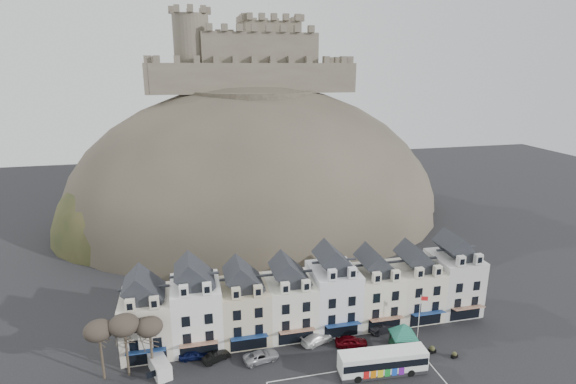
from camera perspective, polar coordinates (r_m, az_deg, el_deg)
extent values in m
cube|color=beige|center=(67.96, -17.44, -15.53)|extent=(6.80, 8.00, 8.00)
cube|color=black|center=(65.47, -17.82, -11.62)|extent=(6.80, 5.76, 2.80)
cube|color=beige|center=(62.61, -19.43, -13.42)|extent=(1.20, 0.80, 1.60)
cube|color=beige|center=(62.30, -16.62, -13.31)|extent=(1.20, 0.80, 1.60)
cube|color=black|center=(66.03, -17.47, -19.33)|extent=(5.10, 0.06, 2.20)
cube|color=navy|center=(64.75, -17.61, -18.73)|extent=(5.10, 1.29, 0.43)
cube|color=white|center=(67.34, -11.52, -14.79)|extent=(6.80, 8.00, 9.20)
cube|color=black|center=(64.62, -11.80, -10.35)|extent=(6.80, 5.76, 2.80)
cube|color=white|center=(61.54, -13.10, -12.14)|extent=(1.20, 0.80, 1.60)
cube|color=white|center=(61.56, -10.26, -11.96)|extent=(1.20, 0.80, 1.60)
cube|color=black|center=(65.71, -11.22, -19.04)|extent=(5.10, 0.06, 2.20)
cube|color=maroon|center=(64.42, -11.25, -18.42)|extent=(5.10, 1.29, 0.43)
cube|color=beige|center=(68.02, -5.57, -14.77)|extent=(6.80, 8.00, 8.00)
cube|color=black|center=(65.53, -5.69, -10.85)|extent=(6.80, 5.76, 2.80)
cube|color=beige|center=(62.35, -6.62, -12.67)|extent=(1.20, 0.80, 1.60)
cube|color=beige|center=(62.69, -3.84, -12.43)|extent=(1.20, 0.80, 1.60)
cube|color=black|center=(66.09, -5.00, -18.53)|extent=(5.10, 0.06, 2.20)
cube|color=navy|center=(64.82, -4.94, -17.91)|extent=(5.10, 1.29, 0.43)
cube|color=white|center=(69.07, 0.20, -14.18)|extent=(6.80, 8.00, 8.00)
cube|color=black|center=(66.62, 0.21, -10.30)|extent=(6.80, 5.76, 2.80)
cube|color=white|center=(63.33, -0.37, -12.08)|extent=(1.20, 0.80, 1.60)
cube|color=white|center=(63.98, 2.30, -11.78)|extent=(1.20, 0.80, 1.60)
cube|color=black|center=(67.17, 1.04, -17.85)|extent=(5.10, 0.06, 2.20)
cube|color=maroon|center=(65.91, 1.19, -17.22)|extent=(5.10, 1.29, 0.43)
cube|color=white|center=(70.46, 5.73, -13.05)|extent=(6.80, 8.00, 9.20)
cube|color=black|center=(67.86, 5.87, -8.76)|extent=(6.80, 5.76, 2.80)
cube|color=white|center=(64.47, 5.63, -10.43)|extent=(1.20, 0.80, 1.60)
cube|color=white|center=(65.42, 8.15, -10.11)|extent=(1.20, 0.80, 1.60)
cube|color=black|center=(68.90, 6.78, -17.01)|extent=(5.10, 0.06, 2.20)
cube|color=navy|center=(67.67, 7.02, -16.38)|extent=(5.10, 1.29, 0.43)
cube|color=#EEE7CE|center=(73.03, 10.90, -12.71)|extent=(6.80, 8.00, 8.00)
cube|color=black|center=(70.72, 11.12, -9.00)|extent=(6.80, 5.76, 2.80)
cube|color=#EEE7CE|center=(67.33, 11.19, -10.62)|extent=(1.20, 0.80, 1.60)
cube|color=#EEE7CE|center=(68.54, 13.51, -10.27)|extent=(1.20, 0.80, 1.60)
cube|color=black|center=(71.24, 12.14, -16.08)|extent=(5.10, 0.06, 2.20)
cube|color=maroon|center=(70.05, 12.44, -15.45)|extent=(5.10, 1.29, 0.43)
cube|color=silver|center=(75.86, 15.71, -11.90)|extent=(6.80, 8.00, 8.00)
cube|color=black|center=(73.63, 16.01, -8.31)|extent=(6.80, 5.76, 2.80)
cube|color=silver|center=(70.24, 16.33, -9.82)|extent=(1.20, 0.80, 1.60)
cube|color=silver|center=(71.68, 18.45, -9.47)|extent=(1.20, 0.80, 1.60)
cube|color=black|center=(74.13, 17.08, -15.10)|extent=(5.10, 0.06, 2.20)
cube|color=navy|center=(72.99, 17.43, -14.47)|extent=(5.10, 1.29, 0.43)
cube|color=silver|center=(78.90, 20.15, -10.69)|extent=(6.80, 8.00, 9.20)
cube|color=black|center=(76.59, 20.56, -6.79)|extent=(6.80, 5.76, 2.80)
cube|color=silver|center=(73.19, 21.10, -8.17)|extent=(1.20, 0.80, 1.60)
cube|color=silver|center=(74.85, 23.02, -7.84)|extent=(1.20, 0.80, 1.60)
cube|color=black|center=(77.51, 21.57, -14.10)|extent=(5.10, 0.06, 2.20)
cube|color=maroon|center=(76.43, 21.96, -13.48)|extent=(5.10, 1.29, 0.43)
ellipsoid|color=#3B362D|center=(119.86, -4.22, -2.97)|extent=(96.00, 76.00, 68.00)
ellipsoid|color=#2B371B|center=(113.04, -14.84, -4.66)|extent=(52.00, 44.00, 42.00)
ellipsoid|color=#3B362D|center=(129.18, 6.06, -1.62)|extent=(56.00, 48.00, 46.00)
ellipsoid|color=#2B371B|center=(106.30, -5.15, -5.50)|extent=(40.00, 28.00, 28.00)
ellipsoid|color=#3B362D|center=(110.75, 1.90, -4.54)|extent=(36.00, 28.00, 24.00)
cylinder|color=#3B362D|center=(113.74, -4.54, 11.98)|extent=(30.00, 30.00, 3.00)
cube|color=brown|center=(109.58, -4.26, 14.20)|extent=(48.00, 2.20, 7.00)
cube|color=brown|center=(129.36, -5.72, 14.41)|extent=(48.00, 2.20, 7.00)
cube|color=brown|center=(118.39, -16.96, 13.70)|extent=(2.20, 22.00, 7.00)
cube|color=brown|center=(125.22, 6.23, 14.35)|extent=(2.20, 22.00, 7.00)
cube|color=brown|center=(119.76, -4.13, 16.97)|extent=(28.00, 18.00, 10.00)
cube|color=brown|center=(122.47, -2.36, 17.67)|extent=(14.00, 12.00, 13.00)
cylinder|color=brown|center=(114.24, -12.08, 16.73)|extent=(8.40, 8.40, 18.00)
cylinder|color=silver|center=(123.09, -2.41, 21.86)|extent=(0.16, 0.16, 5.00)
cylinder|color=#3B3325|center=(64.67, -22.53, -19.01)|extent=(0.32, 0.32, 5.74)
ellipsoid|color=#383028|center=(62.50, -22.94, -15.90)|extent=(3.61, 3.61, 2.54)
cylinder|color=#3B3325|center=(64.12, -19.75, -18.87)|extent=(0.32, 0.32, 6.02)
ellipsoid|color=#383028|center=(61.84, -20.13, -15.58)|extent=(3.78, 3.78, 2.67)
cylinder|color=#3B3325|center=(63.94, -16.91, -19.01)|extent=(0.32, 0.32, 5.46)
ellipsoid|color=#383028|center=(61.84, -17.21, -16.02)|extent=(3.43, 3.43, 2.42)
cube|color=#262628|center=(63.81, 11.85, -21.31)|extent=(11.59, 3.39, 0.52)
cube|color=white|center=(62.91, 11.93, -20.20)|extent=(11.59, 3.34, 2.62)
cube|color=black|center=(62.82, 11.94, -20.10)|extent=(11.37, 3.40, 0.99)
cube|color=white|center=(62.22, 12.00, -19.32)|extent=(11.36, 3.22, 0.26)
cube|color=orange|center=(64.39, 16.95, -18.56)|extent=(0.14, 1.25, 0.29)
cylinder|color=black|center=(64.07, 15.33, -21.28)|extent=(1.02, 0.40, 1.00)
cylinder|color=black|center=(65.77, 14.44, -20.11)|extent=(1.02, 0.40, 1.00)
cylinder|color=black|center=(61.80, 8.85, -22.42)|extent=(1.02, 0.40, 1.00)
cylinder|color=black|center=(63.56, 8.14, -21.15)|extent=(1.02, 0.40, 1.00)
cube|color=black|center=(68.54, 12.82, -17.59)|extent=(0.18, 0.18, 2.48)
cube|color=black|center=(69.35, 15.13, -17.32)|extent=(0.18, 0.18, 2.48)
cube|color=black|center=(66.35, 13.56, -18.88)|extent=(0.18, 0.18, 2.48)
cube|color=black|center=(67.19, 15.94, -18.58)|extent=(0.18, 0.18, 2.48)
cube|color=black|center=(67.17, 14.44, -17.20)|extent=(3.89, 3.89, 0.12)
cone|color=#125243|center=(66.67, 14.50, -16.53)|extent=(6.76, 6.76, 1.86)
cube|color=black|center=(66.75, 14.52, -19.72)|extent=(1.88, 1.88, 0.56)
sphere|color=red|center=(66.18, 14.58, -19.02)|extent=(1.74, 1.74, 1.74)
cylinder|color=silver|center=(69.34, 16.30, -15.08)|extent=(0.11, 0.11, 7.31)
cube|color=red|center=(67.93, 16.93, -12.82)|extent=(0.96, 0.35, 0.64)
cube|color=silver|center=(64.40, -15.97, -20.52)|extent=(3.27, 4.79, 2.01)
cube|color=black|center=(64.18, -16.00, -20.24)|extent=(1.74, 0.68, 0.86)
cube|color=black|center=(69.05, 17.80, -18.69)|extent=(1.11, 0.60, 0.54)
sphere|color=#2B371B|center=(68.81, 17.83, -18.39)|extent=(0.75, 0.75, 0.75)
cube|color=black|center=(69.10, 20.37, -18.96)|extent=(0.99, 0.65, 0.45)
sphere|color=#2B371B|center=(68.90, 20.40, -18.71)|extent=(0.64, 0.64, 0.64)
imported|color=#0C133D|center=(66.10, -11.93, -19.53)|extent=(3.95, 1.76, 1.32)
imported|color=black|center=(65.23, -9.09, -19.93)|extent=(4.05, 2.82, 1.27)
imported|color=#9C9EA4|center=(64.61, -3.42, -20.08)|extent=(5.15, 3.18, 1.35)
imported|color=white|center=(67.89, 3.70, -18.07)|extent=(5.29, 3.61, 1.42)
imported|color=#4C040A|center=(67.65, 8.05, -18.28)|extent=(4.85, 2.78, 1.56)
imported|color=black|center=(71.50, 11.95, -16.51)|extent=(4.50, 2.53, 1.40)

